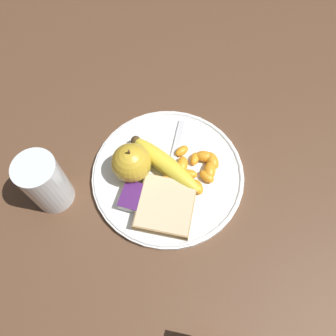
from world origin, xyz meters
name	(u,v)px	position (x,y,z in m)	size (l,w,h in m)	color
ground_plane	(168,176)	(0.00, 0.00, 0.00)	(3.00, 3.00, 0.00)	brown
plate	(168,174)	(0.00, 0.00, 0.01)	(0.27, 0.27, 0.01)	white
juice_glass	(46,184)	(-0.09, 0.18, 0.05)	(0.07, 0.07, 0.11)	silver
apple	(131,163)	(-0.01, 0.06, 0.05)	(0.07, 0.07, 0.08)	gold
banana	(164,163)	(0.01, 0.01, 0.03)	(0.10, 0.15, 0.03)	yellow
bread_slice	(166,206)	(-0.06, -0.01, 0.02)	(0.10, 0.10, 0.02)	#AB8751
fork	(172,169)	(0.01, 0.00, 0.01)	(0.18, 0.03, 0.00)	silver
jam_packet	(134,197)	(-0.07, 0.04, 0.02)	(0.05, 0.04, 0.02)	white
orange_segment_0	(212,161)	(0.04, -0.07, 0.02)	(0.04, 0.04, 0.02)	orange
orange_segment_1	(210,170)	(0.02, -0.07, 0.02)	(0.04, 0.03, 0.02)	orange
orange_segment_2	(195,159)	(0.04, -0.04, 0.02)	(0.03, 0.02, 0.01)	orange
orange_segment_3	(169,179)	(-0.01, -0.01, 0.02)	(0.03, 0.02, 0.02)	orange
orange_segment_4	(198,187)	(-0.01, -0.06, 0.02)	(0.03, 0.03, 0.02)	orange
orange_segment_5	(190,174)	(0.01, -0.04, 0.02)	(0.02, 0.03, 0.01)	orange
orange_segment_6	(182,165)	(0.02, -0.02, 0.02)	(0.04, 0.02, 0.02)	orange
orange_segment_7	(182,151)	(0.05, -0.01, 0.02)	(0.03, 0.03, 0.02)	orange
orange_segment_8	(205,156)	(0.05, -0.06, 0.02)	(0.02, 0.03, 0.02)	orange
orange_segment_9	(207,176)	(0.01, -0.07, 0.02)	(0.03, 0.03, 0.02)	orange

